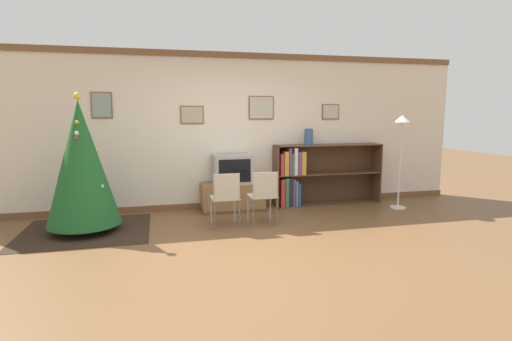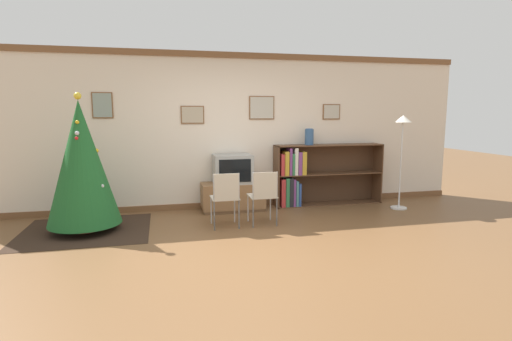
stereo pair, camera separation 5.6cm
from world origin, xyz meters
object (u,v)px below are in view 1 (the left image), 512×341
object	(u,v)px
television	(232,169)
christmas_tree	(82,164)
tv_console	(232,197)
vase	(309,137)
standing_lamp	(401,137)
bookshelf	(308,175)
folding_chair_left	(226,196)
folding_chair_right	(264,194)

from	to	relation	value
television	christmas_tree	bearing A→B (deg)	-162.83
tv_console	vase	size ratio (longest dim) A/B	3.64
standing_lamp	bookshelf	bearing A→B (deg)	156.53
tv_console	bookshelf	world-z (taller)	bookshelf
bookshelf	standing_lamp	size ratio (longest dim) A/B	1.23
christmas_tree	folding_chair_left	xyz separation A→B (m)	(1.98, -0.31, -0.50)
folding_chair_left	folding_chair_right	size ratio (longest dim) A/B	1.00
bookshelf	christmas_tree	bearing A→B (deg)	-167.95
folding_chair_left	folding_chair_right	world-z (taller)	same
christmas_tree	television	world-z (taller)	christmas_tree
folding_chair_right	christmas_tree	bearing A→B (deg)	172.99
christmas_tree	folding_chair_left	size ratio (longest dim) A/B	2.37
television	folding_chair_right	bearing A→B (deg)	-74.23
folding_chair_left	tv_console	bearing A→B (deg)	74.27
christmas_tree	tv_console	bearing A→B (deg)	17.22
folding_chair_right	tv_console	bearing A→B (deg)	105.73
television	folding_chair_left	xyz separation A→B (m)	(-0.29, -1.01, -0.25)
folding_chair_left	christmas_tree	bearing A→B (deg)	170.99
folding_chair_right	bookshelf	bearing A→B (deg)	44.18
television	standing_lamp	bearing A→B (deg)	-10.75
folding_chair_left	bookshelf	xyz separation A→B (m)	(1.70, 1.10, 0.08)
television	vase	bearing A→B (deg)	3.50
vase	standing_lamp	size ratio (longest dim) A/B	0.18
folding_chair_left	vase	world-z (taller)	vase
television	folding_chair_right	xyz separation A→B (m)	(0.29, -1.01, -0.25)
tv_console	standing_lamp	xyz separation A→B (m)	(2.87, -0.55, 1.01)
bookshelf	folding_chair_right	bearing A→B (deg)	-135.82
television	standing_lamp	size ratio (longest dim) A/B	0.40
folding_chair_left	bookshelf	distance (m)	2.03
vase	standing_lamp	distance (m)	1.59
folding_chair_right	standing_lamp	xyz separation A→B (m)	(2.58, 0.47, 0.78)
folding_chair_right	vase	world-z (taller)	vase
television	bookshelf	distance (m)	1.43
christmas_tree	tv_console	xyz separation A→B (m)	(2.26, 0.70, -0.73)
tv_console	folding_chair_left	bearing A→B (deg)	-105.73
bookshelf	television	bearing A→B (deg)	-176.50
bookshelf	tv_console	bearing A→B (deg)	-176.60
television	standing_lamp	xyz separation A→B (m)	(2.87, -0.54, 0.53)
folding_chair_left	vase	xyz separation A→B (m)	(1.70, 1.10, 0.78)
television	vase	world-z (taller)	vase
tv_console	folding_chair_right	xyz separation A→B (m)	(0.29, -1.01, 0.23)
folding_chair_right	folding_chair_left	bearing A→B (deg)	180.00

